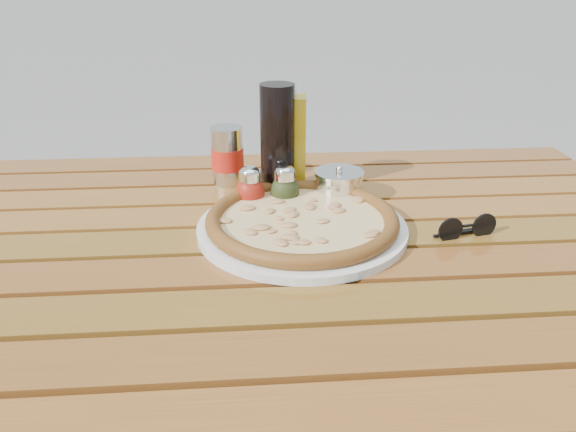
{
  "coord_description": "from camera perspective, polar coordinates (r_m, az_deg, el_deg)",
  "views": [
    {
      "loc": [
        -0.07,
        -0.85,
        1.18
      ],
      "look_at": [
        0.0,
        0.02,
        0.78
      ],
      "focal_mm": 35.0,
      "sensor_mm": 36.0,
      "label": 1
    }
  ],
  "objects": [
    {
      "name": "pepper_shaker",
      "position": [
        1.05,
        -3.87,
        2.84
      ],
      "size": [
        0.06,
        0.06,
        0.08
      ],
      "rotation": [
        0.0,
        0.0,
        0.14
      ],
      "color": "#A82113",
      "rests_on": "table"
    },
    {
      "name": "olive_oil_cruet",
      "position": [
        1.12,
        0.36,
        7.39
      ],
      "size": [
        0.06,
        0.06,
        0.21
      ],
      "rotation": [
        0.0,
        0.0,
        -0.08
      ],
      "color": "#BE9614",
      "rests_on": "table"
    },
    {
      "name": "sunglasses",
      "position": [
        0.99,
        17.67,
        -1.21
      ],
      "size": [
        0.11,
        0.04,
        0.04
      ],
      "rotation": [
        0.0,
        0.0,
        0.2
      ],
      "color": "black",
      "rests_on": "table"
    },
    {
      "name": "plate",
      "position": [
        0.97,
        1.43,
        -1.22
      ],
      "size": [
        0.37,
        0.37,
        0.01
      ],
      "primitive_type": "cylinder",
      "rotation": [
        0.0,
        0.0,
        -0.02
      ],
      "color": "silver",
      "rests_on": "table"
    },
    {
      "name": "table",
      "position": [
        0.99,
        0.09,
        -6.09
      ],
      "size": [
        1.4,
        0.9,
        0.75
      ],
      "color": "#36200C",
      "rests_on": "ground"
    },
    {
      "name": "oregano_shaker",
      "position": [
        1.06,
        -0.31,
        2.98
      ],
      "size": [
        0.07,
        0.07,
        0.08
      ],
      "rotation": [
        0.0,
        0.0,
        0.3
      ],
      "color": "#2F3917",
      "rests_on": "table"
    },
    {
      "name": "soda_can",
      "position": [
        1.17,
        -6.16,
        6.04
      ],
      "size": [
        0.07,
        0.07,
        0.12
      ],
      "rotation": [
        0.0,
        0.0,
        -0.08
      ],
      "color": "silver",
      "rests_on": "table"
    },
    {
      "name": "dark_bottle",
      "position": [
        1.08,
        -1.08,
        7.55
      ],
      "size": [
        0.09,
        0.09,
        0.22
      ],
      "primitive_type": "cylinder",
      "rotation": [
        0.0,
        0.0,
        0.42
      ],
      "color": "black",
      "rests_on": "table"
    },
    {
      "name": "pizza",
      "position": [
        0.96,
        1.44,
        -0.38
      ],
      "size": [
        0.37,
        0.37,
        0.03
      ],
      "rotation": [
        0.0,
        0.0,
        0.14
      ],
      "color": "#FDEDB5",
      "rests_on": "plate"
    },
    {
      "name": "parmesan_tin",
      "position": [
        1.09,
        5.17,
        3.13
      ],
      "size": [
        0.11,
        0.11,
        0.07
      ],
      "rotation": [
        0.0,
        0.0,
        -0.11
      ],
      "color": "silver",
      "rests_on": "table"
    }
  ]
}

